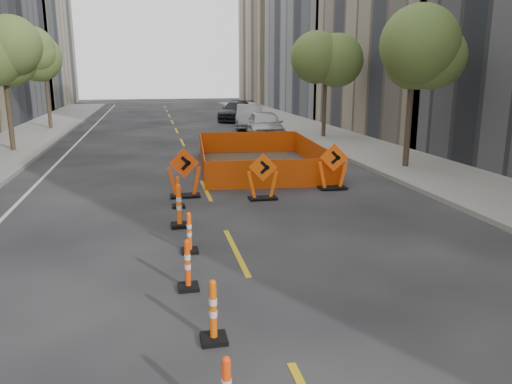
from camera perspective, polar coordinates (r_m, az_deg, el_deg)
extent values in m
plane|color=black|center=(7.65, 2.96, -17.03)|extent=(140.00, 140.00, 0.00)
cube|color=gray|center=(21.60, 18.08, 2.72)|extent=(4.00, 90.00, 0.15)
cube|color=gray|center=(64.10, -27.04, 17.64)|extent=(12.00, 20.00, 20.00)
cube|color=gray|center=(35.64, 20.85, 17.73)|extent=(12.00, 16.00, 14.00)
cube|color=gray|center=(50.55, 10.55, 20.30)|extent=(12.00, 18.00, 20.00)
cube|color=tan|center=(67.73, 4.31, 17.01)|extent=(12.00, 14.00, 16.00)
cylinder|color=#382B1E|center=(27.29, -26.28, 7.31)|extent=(0.24, 0.24, 3.15)
sphere|color=#4B632A|center=(27.20, -26.95, 13.54)|extent=(2.80, 2.80, 2.80)
cylinder|color=#382B1E|center=(37.04, -22.59, 8.96)|extent=(0.24, 0.24, 3.15)
sphere|color=#4B632A|center=(36.97, -23.02, 13.55)|extent=(2.80, 2.80, 2.80)
cylinder|color=#382B1E|center=(21.10, 16.95, 6.68)|extent=(0.24, 0.24, 3.15)
sphere|color=#4B632A|center=(20.98, 17.53, 14.76)|extent=(2.80, 2.80, 2.80)
cylinder|color=#382B1E|center=(30.20, 7.78, 9.05)|extent=(0.24, 0.24, 3.15)
sphere|color=#4B632A|center=(30.12, 7.97, 14.70)|extent=(2.80, 2.80, 2.80)
imported|color=#BABABC|center=(29.92, 1.03, 7.69)|extent=(2.41, 5.03, 1.66)
imported|color=gray|center=(35.37, -0.72, 8.61)|extent=(2.81, 5.31, 1.66)
imported|color=black|center=(41.08, -2.24, 9.22)|extent=(4.03, 5.80, 1.56)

